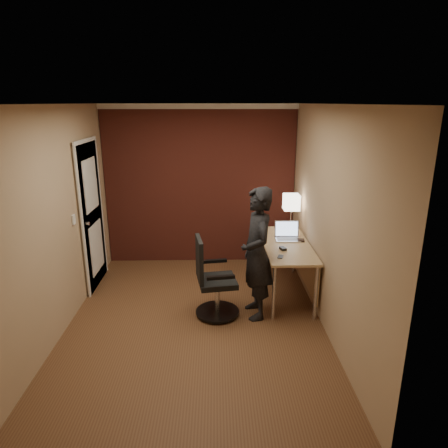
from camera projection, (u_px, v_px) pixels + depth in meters
The scene contains 9 objects.
room at pixel (180, 184), 5.86m from camera, with size 4.00×4.00×4.00m.
desk at pixel (291, 252), 5.32m from camera, with size 0.60×1.50×0.73m.
desk_lamp at pixel (291, 203), 5.68m from camera, with size 0.22×0.22×0.54m.
laptop at pixel (287, 234), 5.44m from camera, with size 0.34×0.27×0.23m.
mouse at pixel (283, 249), 5.04m from camera, with size 0.06×0.10×0.03m, color black.
phone at pixel (280, 257), 4.81m from camera, with size 0.06×0.12×0.01m, color black.
wallet at pixel (301, 240), 5.36m from camera, with size 0.09×0.11×0.02m, color black.
office_chair at pixel (212, 283), 4.80m from camera, with size 0.53×0.59×0.98m.
person at pixel (257, 254), 4.72m from camera, with size 0.58×0.38×1.60m, color black.
Camera 1 is at (0.25, -4.25, 2.52)m, focal length 32.00 mm.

